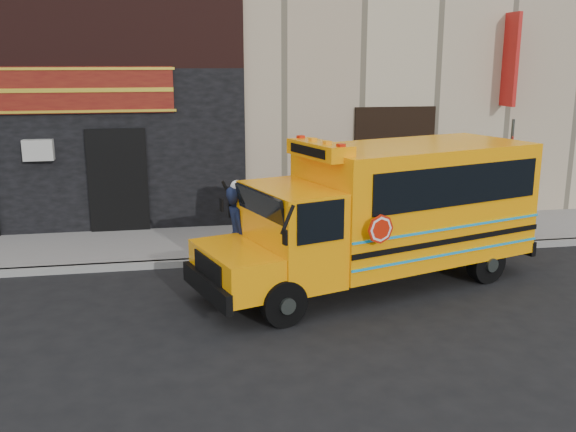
# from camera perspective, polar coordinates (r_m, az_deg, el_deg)

# --- Properties ---
(ground) EXTENTS (120.00, 120.00, 0.00)m
(ground) POSITION_cam_1_polar(r_m,az_deg,el_deg) (11.82, -0.64, -7.93)
(ground) COLOR black
(ground) RESTS_ON ground
(curb) EXTENTS (40.00, 0.20, 0.15)m
(curb) POSITION_cam_1_polar(r_m,az_deg,el_deg) (14.22, -2.40, -3.82)
(curb) COLOR gray
(curb) RESTS_ON ground
(sidewalk) EXTENTS (40.00, 3.00, 0.15)m
(sidewalk) POSITION_cam_1_polar(r_m,az_deg,el_deg) (15.64, -3.15, -2.18)
(sidewalk) COLOR slate
(sidewalk) RESTS_ON ground
(building) EXTENTS (20.00, 10.70, 12.00)m
(building) POSITION_cam_1_polar(r_m,az_deg,el_deg) (21.43, -5.74, 18.42)
(building) COLOR tan
(building) RESTS_ON sidewalk
(school_bus) EXTENTS (7.22, 4.15, 2.92)m
(school_bus) POSITION_cam_1_polar(r_m,az_deg,el_deg) (12.73, 8.89, 0.61)
(school_bus) COLOR black
(school_bus) RESTS_ON ground
(sign_pole) EXTENTS (0.12, 0.25, 3.04)m
(sign_pole) POSITION_cam_1_polar(r_m,az_deg,el_deg) (15.77, 19.03, 3.20)
(sign_pole) COLOR #363C38
(sign_pole) RESTS_ON ground
(bicycle) EXTENTS (1.62, 0.78, 0.94)m
(bicycle) POSITION_cam_1_polar(r_m,az_deg,el_deg) (12.50, -4.88, -4.46)
(bicycle) COLOR black
(bicycle) RESTS_ON ground
(cyclist) EXTENTS (0.53, 0.76, 1.98)m
(cyclist) POSITION_cam_1_polar(r_m,az_deg,el_deg) (12.44, -4.45, -2.03)
(cyclist) COLOR black
(cyclist) RESTS_ON ground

